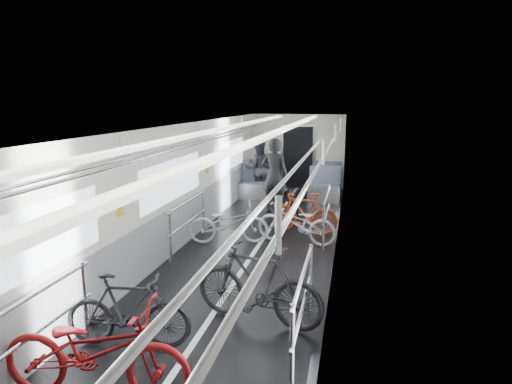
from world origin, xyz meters
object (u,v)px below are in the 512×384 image
bike_left_far (229,223)px  person_standing (275,176)px  bike_right_mid (296,223)px  bike_aisle (293,199)px  bike_left_mid (128,311)px  person_seated (258,168)px  bike_right_near (258,284)px  bike_left_near (95,351)px  bike_right_far (304,212)px

bike_left_far → person_standing: (0.48, 2.65, 0.54)m
bike_left_far → bike_right_mid: size_ratio=0.97×
bike_aisle → bike_right_mid: bearing=-97.0°
bike_left_mid → person_seated: (-0.25, 8.60, 0.41)m
person_seated → bike_left_far: bearing=77.4°
bike_right_near → bike_aisle: bearing=-163.3°
bike_left_near → bike_right_far: bike_left_near is taller
person_standing → bike_left_far: bearing=91.6°
bike_left_mid → bike_aisle: 6.70m
bike_left_near → bike_right_mid: 5.41m
bike_left_mid → bike_aisle: bike_left_mid is taller
bike_left_near → bike_aisle: (0.90, 7.55, -0.09)m
bike_right_far → person_standing: person_standing is taller
bike_left_mid → bike_right_mid: size_ratio=0.91×
bike_left_far → bike_right_far: bike_right_far is taller
bike_right_far → bike_right_mid: bearing=5.5°
bike_left_near → bike_left_far: (-0.07, 5.00, -0.08)m
bike_left_near → bike_right_mid: bearing=-18.0°
person_standing → person_seated: bearing=-54.9°
person_standing → person_seated: (-0.81, 1.88, -0.11)m
bike_left_far → bike_aisle: size_ratio=1.03×
bike_aisle → bike_left_far: bearing=-126.7°
bike_left_near → person_seated: (-0.40, 9.53, 0.36)m
bike_left_near → bike_right_near: 2.19m
bike_left_near → person_seated: bearing=-2.1°
bike_left_near → bike_left_far: 5.00m
bike_left_far → bike_right_far: (1.41, 1.09, 0.03)m
bike_left_near → bike_left_mid: bike_left_near is taller
bike_left_mid → bike_left_far: bike_left_mid is taller
bike_left_mid → person_standing: 6.76m
bike_left_far → person_standing: bearing=-25.7°
bike_right_near → bike_left_near: bearing=-19.8°
bike_aisle → person_seated: size_ratio=0.91×
bike_aisle → person_standing: (-0.49, 0.10, 0.55)m
bike_left_near → person_seated: 9.55m
person_standing → bike_left_mid: bearing=97.0°
bike_right_far → bike_left_near: bearing=-1.3°
bike_left_far → bike_right_near: size_ratio=0.89×
bike_right_mid → person_seated: size_ratio=0.96×
bike_right_near → person_seated: (-1.61, 7.71, 0.32)m
bike_left_mid → bike_aisle: (1.06, 6.61, -0.04)m
person_seated → bike_right_far: bearing=100.0°
bike_left_mid → bike_right_mid: 4.54m
bike_right_mid → bike_aisle: bearing=-160.3°
bike_right_far → person_standing: bearing=-138.0°
bike_right_mid → bike_right_far: bike_right_far is taller
bike_left_near → person_standing: (0.41, 7.65, 0.47)m
bike_right_near → bike_aisle: size_ratio=1.15×
bike_right_mid → person_seated: 4.61m
bike_left_near → bike_right_mid: (1.26, 5.26, -0.07)m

